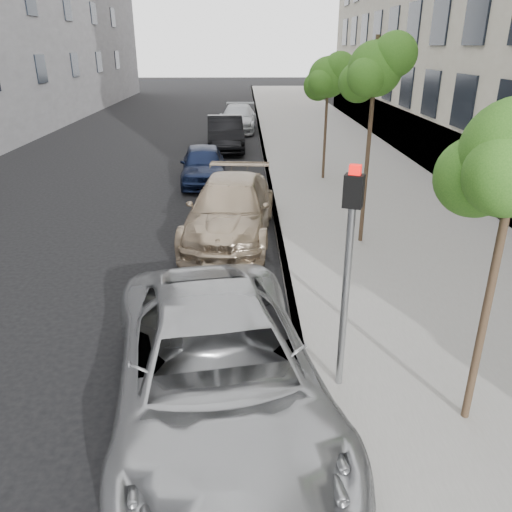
{
  "coord_description": "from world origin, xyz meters",
  "views": [
    {
      "loc": [
        0.29,
        -3.74,
        4.71
      ],
      "look_at": [
        0.46,
        3.83,
        1.5
      ],
      "focal_mm": 35.0,
      "sensor_mm": 36.0,
      "label": 1
    }
  ],
  "objects_px": {
    "minivan": "(217,370)",
    "sedan_rear": "(238,118)",
    "tree_far": "(329,77)",
    "suv": "(230,209)",
    "tree_mid": "(376,69)",
    "sedan_black": "(225,133)",
    "signal_pole": "(348,256)",
    "sedan_blue": "(203,164)"
  },
  "relations": [
    {
      "from": "minivan",
      "to": "sedan_rear",
      "type": "relative_size",
      "value": 1.12
    },
    {
      "from": "tree_far",
      "to": "minivan",
      "type": "bearing_deg",
      "value": -104.55
    },
    {
      "from": "minivan",
      "to": "suv",
      "type": "relative_size",
      "value": 1.09
    },
    {
      "from": "tree_mid",
      "to": "tree_far",
      "type": "bearing_deg",
      "value": 90.0
    },
    {
      "from": "suv",
      "to": "sedan_black",
      "type": "distance_m",
      "value": 12.02
    },
    {
      "from": "tree_mid",
      "to": "sedan_black",
      "type": "height_order",
      "value": "tree_mid"
    },
    {
      "from": "tree_mid",
      "to": "sedan_black",
      "type": "bearing_deg",
      "value": 106.89
    },
    {
      "from": "tree_far",
      "to": "tree_mid",
      "type": "bearing_deg",
      "value": -90.0
    },
    {
      "from": "signal_pole",
      "to": "sedan_black",
      "type": "height_order",
      "value": "signal_pole"
    },
    {
      "from": "minivan",
      "to": "tree_mid",
      "type": "bearing_deg",
      "value": 52.5
    },
    {
      "from": "sedan_blue",
      "to": "tree_mid",
      "type": "bearing_deg",
      "value": -59.25
    },
    {
      "from": "sedan_rear",
      "to": "tree_far",
      "type": "bearing_deg",
      "value": -71.3
    },
    {
      "from": "signal_pole",
      "to": "sedan_blue",
      "type": "bearing_deg",
      "value": 125.07
    },
    {
      "from": "suv",
      "to": "signal_pole",
      "type": "bearing_deg",
      "value": -69.57
    },
    {
      "from": "signal_pole",
      "to": "sedan_black",
      "type": "relative_size",
      "value": 0.68
    },
    {
      "from": "signal_pole",
      "to": "sedan_rear",
      "type": "xyz_separation_m",
      "value": [
        -1.74,
        24.2,
        -1.42
      ]
    },
    {
      "from": "tree_far",
      "to": "sedan_black",
      "type": "bearing_deg",
      "value": 121.78
    },
    {
      "from": "tree_far",
      "to": "sedan_blue",
      "type": "bearing_deg",
      "value": -179.09
    },
    {
      "from": "tree_mid",
      "to": "minivan",
      "type": "bearing_deg",
      "value": -117.76
    },
    {
      "from": "tree_mid",
      "to": "sedan_black",
      "type": "xyz_separation_m",
      "value": [
        -3.87,
        12.75,
        -3.43
      ]
    },
    {
      "from": "sedan_black",
      "to": "tree_mid",
      "type": "bearing_deg",
      "value": -76.53
    },
    {
      "from": "sedan_black",
      "to": "minivan",
      "type": "bearing_deg",
      "value": -91.79
    },
    {
      "from": "tree_far",
      "to": "signal_pole",
      "type": "height_order",
      "value": "tree_far"
    },
    {
      "from": "tree_mid",
      "to": "signal_pole",
      "type": "xyz_separation_m",
      "value": [
        -1.59,
        -5.75,
        -2.06
      ]
    },
    {
      "from": "tree_far",
      "to": "sedan_rear",
      "type": "height_order",
      "value": "tree_far"
    },
    {
      "from": "sedan_blue",
      "to": "sedan_rear",
      "type": "height_order",
      "value": "sedan_rear"
    },
    {
      "from": "tree_mid",
      "to": "sedan_blue",
      "type": "distance_m",
      "value": 8.59
    },
    {
      "from": "minivan",
      "to": "sedan_rear",
      "type": "height_order",
      "value": "minivan"
    },
    {
      "from": "tree_mid",
      "to": "tree_far",
      "type": "distance_m",
      "value": 6.52
    },
    {
      "from": "sedan_rear",
      "to": "suv",
      "type": "bearing_deg",
      "value": -86.85
    },
    {
      "from": "sedan_blue",
      "to": "signal_pole",
      "type": "bearing_deg",
      "value": -80.73
    },
    {
      "from": "minivan",
      "to": "sedan_blue",
      "type": "height_order",
      "value": "minivan"
    },
    {
      "from": "minivan",
      "to": "sedan_rear",
      "type": "bearing_deg",
      "value": 80.26
    },
    {
      "from": "sedan_blue",
      "to": "sedan_rear",
      "type": "relative_size",
      "value": 0.79
    },
    {
      "from": "tree_mid",
      "to": "signal_pole",
      "type": "bearing_deg",
      "value": -105.46
    },
    {
      "from": "signal_pole",
      "to": "sedan_rear",
      "type": "distance_m",
      "value": 24.3
    },
    {
      "from": "tree_mid",
      "to": "sedan_blue",
      "type": "height_order",
      "value": "tree_mid"
    },
    {
      "from": "sedan_rear",
      "to": "sedan_black",
      "type": "bearing_deg",
      "value": -92.32
    },
    {
      "from": "tree_far",
      "to": "minivan",
      "type": "xyz_separation_m",
      "value": [
        -3.33,
        -12.82,
        -2.9
      ]
    },
    {
      "from": "sedan_rear",
      "to": "minivan",
      "type": "bearing_deg",
      "value": -86.85
    },
    {
      "from": "signal_pole",
      "to": "sedan_rear",
      "type": "relative_size",
      "value": 0.64
    },
    {
      "from": "tree_far",
      "to": "suv",
      "type": "xyz_separation_m",
      "value": [
        -3.33,
        -5.76,
        -2.93
      ]
    }
  ]
}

